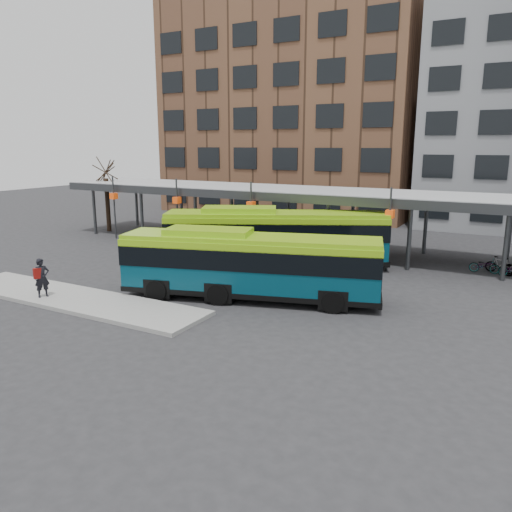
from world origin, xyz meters
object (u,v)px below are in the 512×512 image
at_px(pedestrian, 42,278).
at_px(bus_front, 249,263).
at_px(tree, 108,202).
at_px(bus_rear, 275,236).

bearing_deg(pedestrian, bus_front, -35.55).
xyz_separation_m(tree, bus_front, (19.64, -10.83, -0.71)).
bearing_deg(bus_front, bus_rear, 90.06).
xyz_separation_m(bus_front, pedestrian, (-8.32, -4.83, -0.61)).
bearing_deg(pedestrian, bus_rear, -5.83).
height_order(tree, pedestrian, tree).
xyz_separation_m(bus_front, bus_rear, (-1.82, 6.36, 0.13)).
height_order(bus_front, bus_rear, bus_rear).
height_order(bus_rear, pedestrian, bus_rear).
relative_size(bus_rear, pedestrian, 6.99).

